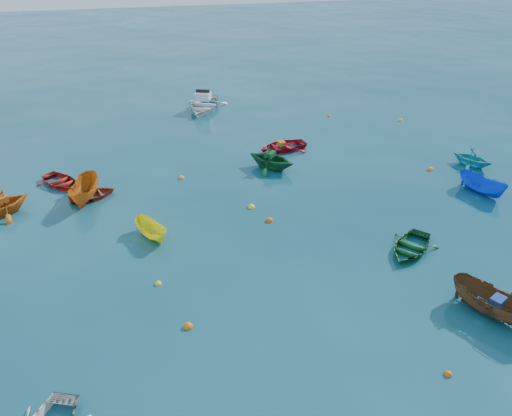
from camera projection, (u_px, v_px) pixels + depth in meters
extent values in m
plane|color=#0A3B4B|center=(280.00, 270.00, 22.55)|extent=(160.00, 160.00, 0.00)
imported|color=#51341D|center=(489.00, 314.00, 20.01)|extent=(2.83, 3.69, 1.35)
imported|color=#BF5912|center=(5.00, 214.00, 26.78)|extent=(3.77, 3.69, 1.51)
imported|color=yellow|center=(152.00, 237.00, 24.87)|extent=(1.99, 2.63, 0.96)
imported|color=#135221|center=(409.00, 251.00, 23.85)|extent=(3.81, 3.75, 0.65)
imported|color=teal|center=(471.00, 166.00, 32.03)|extent=(3.10, 3.19, 1.28)
imported|color=#B92E0F|center=(93.00, 197.00, 28.39)|extent=(3.02, 2.56, 0.53)
imported|color=#C46212|center=(87.00, 200.00, 28.15)|extent=(1.90, 3.58, 1.32)
imported|color=#135328|center=(271.00, 169.00, 31.68)|extent=(4.02, 4.00, 1.60)
imported|color=#A90E19|center=(282.00, 150.00, 34.28)|extent=(3.76, 3.00, 0.70)
imported|color=blue|center=(480.00, 193.00, 28.90)|extent=(2.15, 3.18, 1.15)
imported|color=#A6180D|center=(61.00, 185.00, 29.75)|extent=(3.51, 3.65, 0.62)
imported|color=silver|center=(204.00, 109.00, 41.48)|extent=(4.95, 5.71, 1.59)
cube|color=navy|center=(498.00, 301.00, 19.50)|extent=(0.73, 0.68, 0.29)
cube|color=#BC4B13|center=(1.00, 199.00, 26.35)|extent=(0.84, 0.88, 0.34)
cube|color=#11451E|center=(270.00, 154.00, 31.24)|extent=(0.83, 0.84, 0.33)
cube|color=#CB6714|center=(281.00, 143.00, 34.00)|extent=(0.54, 0.65, 0.28)
sphere|color=#DC620B|center=(188.00, 327.00, 19.40)|extent=(0.39, 0.39, 0.39)
sphere|color=yellow|center=(158.00, 284.00, 21.67)|extent=(0.30, 0.30, 0.30)
sphere|color=#D74E0B|center=(448.00, 375.00, 17.37)|extent=(0.30, 0.30, 0.30)
sphere|color=#E0510C|center=(269.00, 221.00, 26.18)|extent=(0.38, 0.38, 0.38)
sphere|color=yellow|center=(251.00, 207.00, 27.42)|extent=(0.39, 0.39, 0.39)
sphere|color=orange|center=(430.00, 170.00, 31.52)|extent=(0.37, 0.37, 0.37)
sphere|color=gold|center=(182.00, 178.00, 30.50)|extent=(0.35, 0.35, 0.35)
sphere|color=orange|center=(329.00, 116.00, 40.01)|extent=(0.30, 0.30, 0.30)
sphere|color=yellow|center=(401.00, 121.00, 39.17)|extent=(0.37, 0.37, 0.37)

